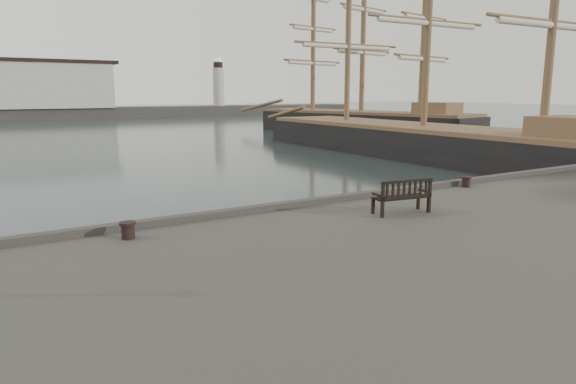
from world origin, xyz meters
name	(u,v)px	position (x,y,z in m)	size (l,w,h in m)	color
ground	(311,254)	(0.00, 0.00, 0.00)	(400.00, 400.00, 0.00)	black
bench	(402,203)	(1.37, -2.32, 1.85)	(1.66, 0.78, 0.92)	black
bollard_left	(128,230)	(-5.58, -0.94, 1.75)	(0.36, 0.36, 0.38)	black
bollard_right	(466,182)	(6.08, -0.57, 1.74)	(0.35, 0.35, 0.37)	black
tall_ship_main	(422,148)	(20.56, 15.40, 0.67)	(7.73, 34.63, 25.86)	black
tall_ship_far	(361,128)	(30.17, 34.36, 0.80)	(11.32, 28.81, 24.15)	black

